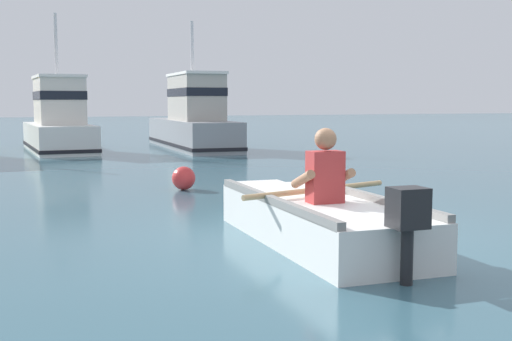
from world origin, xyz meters
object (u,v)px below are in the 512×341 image
moored_boat_white (59,124)px  moored_boat_grey (193,121)px  rowboat_with_person (315,218)px  mooring_buoy (184,178)px

moored_boat_white → moored_boat_grey: size_ratio=0.78×
rowboat_with_person → mooring_buoy: bearing=92.0°
rowboat_with_person → moored_boat_grey: 13.98m
rowboat_with_person → moored_boat_grey: bearing=78.3°
rowboat_with_person → mooring_buoy: (-0.15, 4.39, -0.06)m
moored_boat_white → mooring_buoy: size_ratio=12.97×
moored_boat_grey → mooring_buoy: bearing=-107.8°
moored_boat_white → mooring_buoy: bearing=-83.9°
moored_boat_grey → moored_boat_white: bearing=175.2°
moored_boat_grey → mooring_buoy: moored_boat_grey is taller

